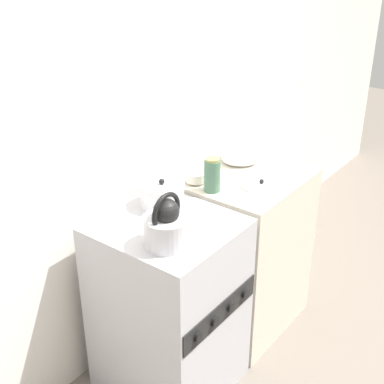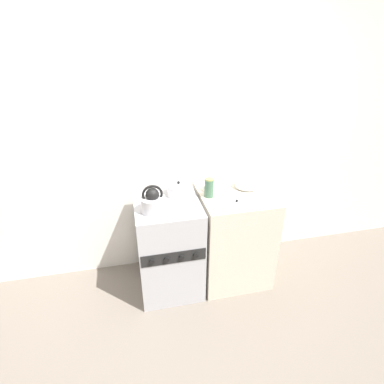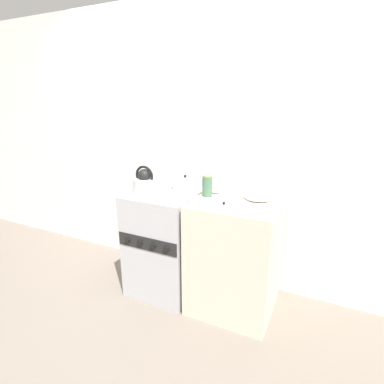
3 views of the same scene
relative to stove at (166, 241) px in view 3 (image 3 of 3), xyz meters
The scene contains 10 objects.
ground_plane 0.55m from the stove, 90.00° to the right, with size 12.00×12.00×0.00m, color #70665B.
wall_back 0.89m from the stove, 90.00° to the left, with size 7.00×0.06×2.50m.
stove is the anchor object (origin of this frame).
counter 0.63m from the stove, ahead, with size 0.65×0.64×0.92m.
kettle 0.57m from the stove, 139.35° to the right, with size 0.24×0.20×0.24m.
cooking_pot 0.54m from the stove, 46.27° to the left, with size 0.21×0.21×0.14m.
enamel_bowl 0.92m from the stove, ahead, with size 0.20×0.20×0.08m.
small_ceramic_bowl 0.65m from the stove, 19.37° to the left, with size 0.10×0.10×0.06m.
storage_jar 0.67m from the stove, ahead, with size 0.08×0.08×0.17m.
loose_pot_lid 0.76m from the stove, 13.65° to the right, with size 0.22×0.22×0.03m.
Camera 3 is at (1.24, -1.78, 1.65)m, focal length 28.00 mm.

